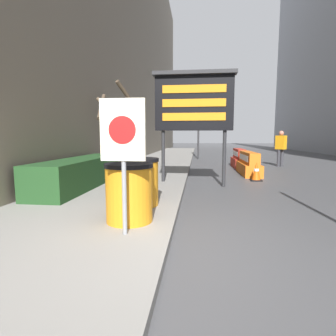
% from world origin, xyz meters
% --- Properties ---
extents(ground_plane, '(120.00, 120.00, 0.00)m').
position_xyz_m(ground_plane, '(0.00, 0.00, 0.00)').
color(ground_plane, '#474749').
extents(sidewalk_left, '(3.27, 56.00, 0.12)m').
position_xyz_m(sidewalk_left, '(-1.63, 0.00, 0.06)').
color(sidewalk_left, gray).
rests_on(sidewalk_left, ground_plane).
extents(hedge_strip, '(0.90, 4.01, 0.73)m').
position_xyz_m(hedge_strip, '(-2.67, 3.48, 0.49)').
color(hedge_strip, '#1E421E').
rests_on(hedge_strip, sidewalk_left).
extents(bare_tree, '(1.66, 1.44, 3.07)m').
position_xyz_m(bare_tree, '(-2.40, 5.82, 1.60)').
color(bare_tree, '#4C3D2D').
rests_on(bare_tree, sidewalk_left).
extents(barrel_drum_foreground, '(0.73, 0.73, 0.89)m').
position_xyz_m(barrel_drum_foreground, '(-0.69, 0.73, 0.57)').
color(barrel_drum_foreground, orange).
rests_on(barrel_drum_foreground, sidewalk_left).
extents(barrel_drum_middle, '(0.73, 0.73, 0.89)m').
position_xyz_m(barrel_drum_middle, '(-0.74, 1.69, 0.57)').
color(barrel_drum_middle, orange).
rests_on(barrel_drum_middle, sidewalk_left).
extents(warning_sign, '(0.58, 0.08, 1.76)m').
position_xyz_m(warning_sign, '(-0.61, 0.18, 1.35)').
color(warning_sign, gray).
rests_on(warning_sign, sidewalk_left).
extents(message_board, '(2.28, 0.36, 3.19)m').
position_xyz_m(message_board, '(0.22, 4.39, 2.35)').
color(message_board, '#28282B').
rests_on(message_board, ground_plane).
extents(jersey_barrier_orange_near, '(0.61, 2.19, 0.85)m').
position_xyz_m(jersey_barrier_orange_near, '(2.27, 7.07, 0.37)').
color(jersey_barrier_orange_near, orange).
rests_on(jersey_barrier_orange_near, ground_plane).
extents(jersey_barrier_red_striped, '(0.56, 1.79, 0.86)m').
position_xyz_m(jersey_barrier_red_striped, '(2.27, 9.42, 0.38)').
color(jersey_barrier_red_striped, red).
rests_on(jersey_barrier_red_striped, ground_plane).
extents(traffic_cone_near, '(0.35, 0.35, 0.62)m').
position_xyz_m(traffic_cone_near, '(2.23, 5.55, 0.30)').
color(traffic_cone_near, black).
rests_on(traffic_cone_near, ground_plane).
extents(traffic_cone_mid, '(0.31, 0.31, 0.56)m').
position_xyz_m(traffic_cone_mid, '(2.38, 6.53, 0.27)').
color(traffic_cone_mid, black).
rests_on(traffic_cone_mid, ground_plane).
extents(traffic_cone_far, '(0.45, 0.45, 0.80)m').
position_xyz_m(traffic_cone_far, '(2.62, 10.98, 0.39)').
color(traffic_cone_far, black).
rests_on(traffic_cone_far, ground_plane).
extents(traffic_light_near_curb, '(0.28, 0.44, 3.99)m').
position_xyz_m(traffic_light_near_curb, '(0.37, 13.87, 2.89)').
color(traffic_light_near_curb, '#2D2D30').
rests_on(traffic_light_near_curb, ground_plane).
extents(pedestrian_worker, '(0.50, 0.51, 1.71)m').
position_xyz_m(pedestrian_worker, '(4.29, 10.00, 1.01)').
color(pedestrian_worker, '#333338').
rests_on(pedestrian_worker, ground_plane).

